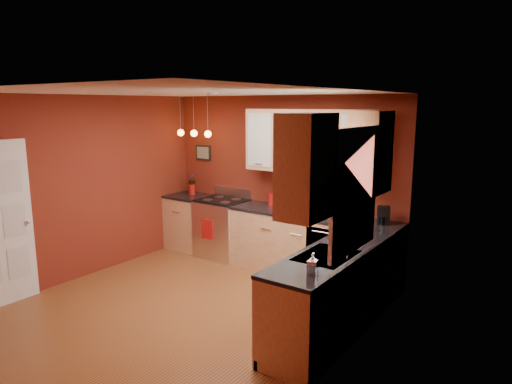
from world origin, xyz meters
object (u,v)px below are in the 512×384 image
Objects in this scene: sink at (327,258)px; red_canister at (272,199)px; coffee_maker at (383,216)px; gas_range at (222,228)px; soap_pump at (313,264)px.

red_canister is at bearing 136.78° from sink.
sink is 3.01× the size of coffee_maker.
soap_pump is at bearing -36.70° from gas_range.
soap_pump is (0.10, -2.11, -0.01)m from coffee_maker.
sink is at bearing -29.78° from gas_range.
coffee_maker is 2.11m from soap_pump.
gas_range is 5.62× the size of soap_pump.
sink is 1.56m from coffee_maker.
gas_range is at bearing 161.61° from coffee_maker.
gas_range is 1.59× the size of sink.
coffee_maker reaches higher than gas_range.
red_canister is 1.00× the size of soap_pump.
coffee_maker is at bearing 92.69° from soap_pump.
soap_pump reaches higher than gas_range.
sink reaches higher than red_canister.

